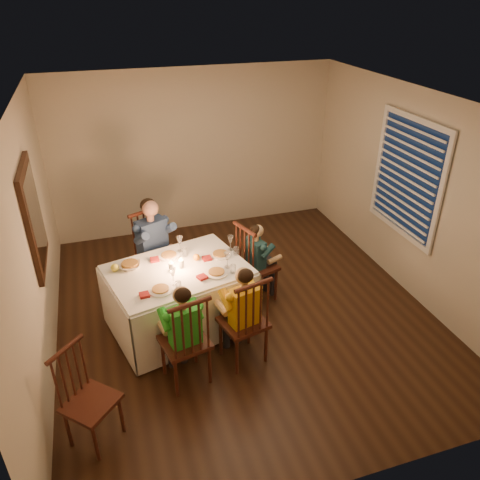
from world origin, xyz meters
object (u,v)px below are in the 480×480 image
object	(u,v)px
child_green	(187,378)
chair_near_right	(243,357)
chair_adult	(158,288)
chair_end	(256,297)
child_yellow	(243,357)
child_teal	(256,297)
chair_near_left	(187,378)
adult	(158,288)
serving_bowl	(130,266)
dining_table	(178,286)
chair_extra	(99,438)

from	to	relation	value
child_green	chair_near_right	bearing A→B (deg)	178.00
chair_adult	chair_end	bearing A→B (deg)	-49.61
chair_near_right	child_yellow	size ratio (longest dim) A/B	0.94
child_green	child_teal	distance (m)	1.63
chair_near_left	child_green	xyz separation A→B (m)	(-0.00, 0.00, 0.00)
child_green	adult	bearing A→B (deg)	-100.81
chair_near_right	child_yellow	xyz separation A→B (m)	(0.00, 0.00, 0.00)
chair_adult	child_teal	distance (m)	1.35
chair_adult	serving_bowl	size ratio (longest dim) A/B	4.61
child_yellow	child_teal	size ratio (longest dim) A/B	1.09
adult	child_teal	distance (m)	1.35
serving_bowl	dining_table	bearing A→B (deg)	-19.85
chair_end	chair_adult	bearing A→B (deg)	45.54
adult	serving_bowl	size ratio (longest dim) A/B	5.49
dining_table	chair_adult	world-z (taller)	dining_table
chair_adult	child_green	bearing A→B (deg)	-111.91
chair_adult	chair_near_left	size ratio (longest dim) A/B	1.00
dining_table	chair_adult	distance (m)	1.05
chair_adult	chair_end	xyz separation A→B (m)	(1.21, -0.60, 0.00)
adult	dining_table	bearing A→B (deg)	-103.43
child_green	serving_bowl	world-z (taller)	serving_bowl
chair_near_left	dining_table	bearing A→B (deg)	-109.29
chair_near_left	chair_end	size ratio (longest dim) A/B	1.00
chair_extra	child_green	xyz separation A→B (m)	(0.93, 0.48, 0.00)
dining_table	chair_adult	size ratio (longest dim) A/B	1.61
dining_table	child_yellow	distance (m)	1.10
chair_extra	adult	world-z (taller)	adult
chair_end	child_yellow	bearing A→B (deg)	135.30
chair_extra	chair_near_right	bearing A→B (deg)	-24.60
child_yellow	child_green	bearing A→B (deg)	-3.52
chair_near_left	adult	size ratio (longest dim) A/B	0.84
child_green	chair_adult	bearing A→B (deg)	-100.81
adult	child_teal	bearing A→B (deg)	-49.61
child_teal	child_green	bearing A→B (deg)	116.25
chair_near_left	chair_near_right	xyz separation A→B (m)	(0.66, 0.12, 0.00)
adult	chair_end	bearing A→B (deg)	-49.61
chair_near_left	child_green	world-z (taller)	child_green
child_green	child_teal	size ratio (longest dim) A/B	1.07
child_green	child_yellow	bearing A→B (deg)	178.00
chair_near_left	child_yellow	size ratio (longest dim) A/B	0.94
chair_adult	chair_near_left	world-z (taller)	same
chair_adult	chair_end	size ratio (longest dim) A/B	1.00
chair_extra	child_yellow	bearing A→B (deg)	-24.60
chair_near_left	child_green	size ratio (longest dim) A/B	0.95
dining_table	serving_bowl	bearing A→B (deg)	146.37
chair_end	child_teal	distance (m)	0.00
chair_end	child_teal	world-z (taller)	chair_end
chair_end	serving_bowl	xyz separation A→B (m)	(-1.56, -0.08, 0.84)
chair_extra	serving_bowl	xyz separation A→B (m)	(0.54, 1.54, 0.84)
chair_end	adult	size ratio (longest dim) A/B	0.84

